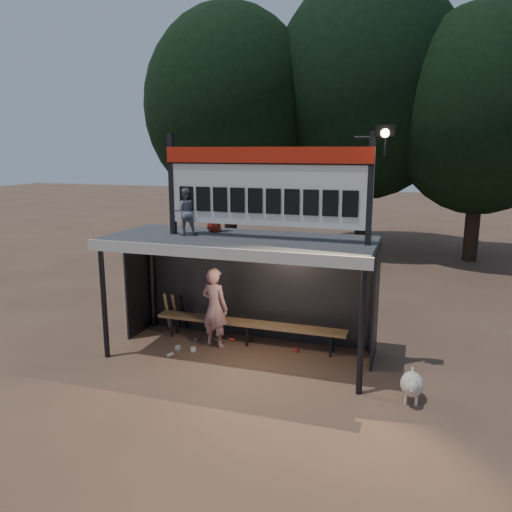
{
  "coord_description": "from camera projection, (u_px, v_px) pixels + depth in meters",
  "views": [
    {
      "loc": [
        3.13,
        -8.58,
        3.93
      ],
      "look_at": [
        0.2,
        0.4,
        1.9
      ],
      "focal_mm": 35.0,
      "sensor_mm": 36.0,
      "label": 1
    }
  ],
  "objects": [
    {
      "name": "scoreboard_assembly",
      "position": [
        268.0,
        184.0,
        8.87
      ],
      "size": [
        4.1,
        0.27,
        1.99
      ],
      "color": "black",
      "rests_on": "dugout_shelter"
    },
    {
      "name": "player",
      "position": [
        215.0,
        308.0,
        9.99
      ],
      "size": [
        0.68,
        0.53,
        1.64
      ],
      "primitive_type": "imported",
      "rotation": [
        0.0,
        0.0,
        2.88
      ],
      "color": "silver",
      "rests_on": "ground"
    },
    {
      "name": "tree_right",
      "position": [
        483.0,
        111.0,
        16.9
      ],
      "size": [
        6.08,
        6.08,
        8.72
      ],
      "color": "#322116",
      "rests_on": "ground"
    },
    {
      "name": "ground",
      "position": [
        240.0,
        354.0,
        9.75
      ],
      "size": [
        80.0,
        80.0,
        0.0
      ],
      "primitive_type": "plane",
      "color": "brown",
      "rests_on": "ground"
    },
    {
      "name": "bats",
      "position": [
        175.0,
        311.0,
        10.97
      ],
      "size": [
        0.47,
        0.32,
        0.84
      ],
      "color": "#A17E4B",
      "rests_on": "ground"
    },
    {
      "name": "tree_mid",
      "position": [
        367.0,
        89.0,
        18.84
      ],
      "size": [
        7.22,
        7.22,
        10.36
      ],
      "color": "black",
      "rests_on": "ground"
    },
    {
      "name": "dugout_shelter",
      "position": [
        244.0,
        260.0,
        9.59
      ],
      "size": [
        5.1,
        2.08,
        2.32
      ],
      "color": "#39393B",
      "rests_on": "ground"
    },
    {
      "name": "child_b",
      "position": [
        214.0,
        209.0,
        9.84
      ],
      "size": [
        0.52,
        0.52,
        0.92
      ],
      "primitive_type": "imported",
      "rotation": [
        0.0,
        0.0,
        2.36
      ],
      "color": "#A12718",
      "rests_on": "dugout_shelter"
    },
    {
      "name": "bench",
      "position": [
        249.0,
        324.0,
        10.17
      ],
      "size": [
        4.0,
        0.35,
        0.48
      ],
      "color": "olive",
      "rests_on": "ground"
    },
    {
      "name": "tree_left",
      "position": [
        230.0,
        107.0,
        19.1
      ],
      "size": [
        6.46,
        6.46,
        9.27
      ],
      "color": "black",
      "rests_on": "ground"
    },
    {
      "name": "dog",
      "position": [
        412.0,
        385.0,
        7.89
      ],
      "size": [
        0.36,
        0.81,
        0.49
      ],
      "color": "silver",
      "rests_on": "ground"
    },
    {
      "name": "litter",
      "position": [
        212.0,
        347.0,
        10.03
      ],
      "size": [
        2.36,
        1.23,
        0.08
      ],
      "color": "#A61C1F",
      "rests_on": "ground"
    },
    {
      "name": "child_a",
      "position": [
        185.0,
        211.0,
        9.45
      ],
      "size": [
        0.54,
        0.49,
        0.9
      ],
      "primitive_type": "imported",
      "rotation": [
        0.0,
        0.0,
        3.57
      ],
      "color": "slate",
      "rests_on": "dugout_shelter"
    }
  ]
}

